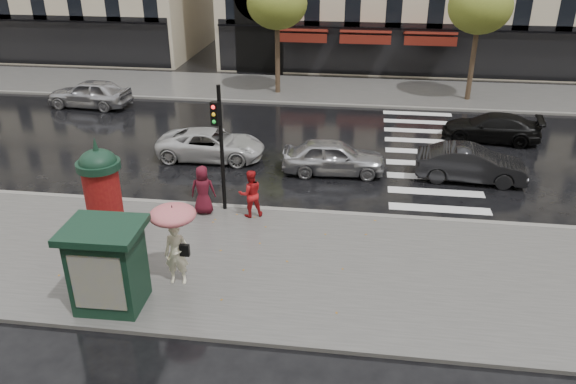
# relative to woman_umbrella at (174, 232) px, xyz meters

# --- Properties ---
(ground) EXTENTS (160.00, 160.00, 0.00)m
(ground) POSITION_rel_woman_umbrella_xyz_m (1.81, 1.77, -1.73)
(ground) COLOR black
(ground) RESTS_ON ground
(near_sidewalk) EXTENTS (90.00, 7.00, 0.12)m
(near_sidewalk) POSITION_rel_woman_umbrella_xyz_m (1.81, 1.27, -1.67)
(near_sidewalk) COLOR #474744
(near_sidewalk) RESTS_ON ground
(far_sidewalk) EXTENTS (90.00, 6.00, 0.12)m
(far_sidewalk) POSITION_rel_woman_umbrella_xyz_m (1.81, 20.77, -1.67)
(far_sidewalk) COLOR #474744
(far_sidewalk) RESTS_ON ground
(near_kerb) EXTENTS (90.00, 0.25, 0.14)m
(near_kerb) POSITION_rel_woman_umbrella_xyz_m (1.81, 4.77, -1.66)
(near_kerb) COLOR slate
(near_kerb) RESTS_ON ground
(far_kerb) EXTENTS (90.00, 0.25, 0.14)m
(far_kerb) POSITION_rel_woman_umbrella_xyz_m (1.81, 17.77, -1.66)
(far_kerb) COLOR slate
(far_kerb) RESTS_ON ground
(zebra_crossing) EXTENTS (3.60, 11.75, 0.01)m
(zebra_crossing) POSITION_rel_woman_umbrella_xyz_m (7.81, 11.37, -1.72)
(zebra_crossing) COLOR silver
(zebra_crossing) RESTS_ON ground
(tree_far_left) EXTENTS (3.40, 3.40, 6.64)m
(tree_far_left) POSITION_rel_woman_umbrella_xyz_m (-0.19, 19.77, 3.44)
(tree_far_left) COLOR #38281C
(tree_far_left) RESTS_ON ground
(tree_far_right) EXTENTS (3.40, 3.40, 6.64)m
(tree_far_right) POSITION_rel_woman_umbrella_xyz_m (10.81, 19.77, 3.44)
(tree_far_right) COLOR #38281C
(tree_far_right) RESTS_ON ground
(woman_umbrella) EXTENTS (1.27, 1.27, 2.44)m
(woman_umbrella) POSITION_rel_woman_umbrella_xyz_m (0.00, 0.00, 0.00)
(woman_umbrella) COLOR #F2EAC7
(woman_umbrella) RESTS_ON near_sidewalk
(woman_red) EXTENTS (1.00, 0.91, 1.68)m
(woman_red) POSITION_rel_woman_umbrella_xyz_m (1.24, 4.17, -0.77)
(woman_red) COLOR red
(woman_red) RESTS_ON near_sidewalk
(man_burgundy) EXTENTS (0.90, 0.64, 1.74)m
(man_burgundy) POSITION_rel_woman_umbrella_xyz_m (-0.41, 4.17, -0.74)
(man_burgundy) COLOR #4F0F1C
(man_burgundy) RESTS_ON near_sidewalk
(morris_column) EXTENTS (1.31, 1.31, 3.51)m
(morris_column) POSITION_rel_woman_umbrella_xyz_m (-2.86, 1.85, 0.07)
(morris_column) COLOR black
(morris_column) RESTS_ON near_sidewalk
(traffic_light) EXTENTS (0.33, 0.44, 4.45)m
(traffic_light) POSITION_rel_woman_umbrella_xyz_m (0.19, 4.49, 1.09)
(traffic_light) COLOR black
(traffic_light) RESTS_ON near_sidewalk
(newsstand) EXTENTS (1.99, 1.69, 2.35)m
(newsstand) POSITION_rel_woman_umbrella_xyz_m (-1.41, -1.23, -0.40)
(newsstand) COLOR black
(newsstand) RESTS_ON near_sidewalk
(car_silver) EXTENTS (4.25, 1.91, 1.42)m
(car_silver) POSITION_rel_woman_umbrella_xyz_m (3.82, 8.49, -1.02)
(car_silver) COLOR #A0A1A5
(car_silver) RESTS_ON ground
(car_darkgrey) EXTENTS (4.33, 1.80, 1.39)m
(car_darkgrey) POSITION_rel_woman_umbrella_xyz_m (9.21, 8.48, -1.03)
(car_darkgrey) COLOR black
(car_darkgrey) RESTS_ON ground
(car_white) EXTENTS (4.61, 2.16, 1.28)m
(car_white) POSITION_rel_woman_umbrella_xyz_m (-1.50, 9.35, -1.09)
(car_white) COLOR #B9B9B9
(car_white) RESTS_ON ground
(car_black) EXTENTS (4.61, 2.38, 1.28)m
(car_black) POSITION_rel_woman_umbrella_xyz_m (10.89, 13.28, -1.09)
(car_black) COLOR black
(car_black) RESTS_ON ground
(car_far_silver) EXTENTS (4.67, 2.17, 1.55)m
(car_far_silver) POSITION_rel_woman_umbrella_xyz_m (-10.06, 15.78, -0.95)
(car_far_silver) COLOR #A6A6AB
(car_far_silver) RESTS_ON ground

